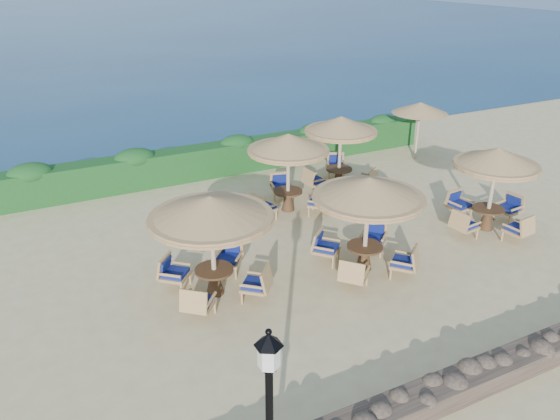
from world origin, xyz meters
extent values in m
plane|color=#D4C087|center=(0.00, 0.00, 0.00)|extent=(120.00, 120.00, 0.00)
plane|color=#0C2B4F|center=(0.00, 70.00, 0.00)|extent=(160.00, 160.00, 0.00)
cube|color=#143F19|center=(0.00, 7.20, 0.60)|extent=(18.00, 0.90, 1.20)
cube|color=brown|center=(0.00, -6.20, 0.22)|extent=(15.00, 0.65, 0.44)
cylinder|color=silver|center=(-4.80, -6.80, 2.98)|extent=(0.30, 0.30, 0.36)
cone|color=black|center=(-4.80, -6.80, 3.22)|extent=(0.40, 0.40, 0.18)
cylinder|color=tan|center=(7.80, 5.20, 1.10)|extent=(0.10, 0.10, 2.20)
cone|color=olive|center=(7.80, 5.20, 2.18)|extent=(2.30, 2.30, 0.45)
cylinder|color=tan|center=(-3.43, -0.78, 1.20)|extent=(0.12, 0.12, 2.40)
cone|color=olive|center=(-3.43, -0.78, 2.38)|extent=(3.03, 3.03, 0.55)
cylinder|color=olive|center=(-3.43, -0.78, 2.10)|extent=(2.97, 2.97, 0.14)
cylinder|color=#4A2F1A|center=(-3.43, -0.78, 0.68)|extent=(0.96, 0.96, 0.06)
cone|color=#4A2F1A|center=(-3.43, -0.78, 0.33)|extent=(0.44, 0.44, 0.64)
cylinder|color=tan|center=(0.59, -1.44, 1.20)|extent=(0.12, 0.12, 2.40)
cone|color=olive|center=(0.59, -1.44, 2.38)|extent=(2.93, 2.93, 0.55)
cylinder|color=olive|center=(0.59, -1.44, 2.10)|extent=(2.87, 2.87, 0.14)
cylinder|color=#4A2F1A|center=(0.59, -1.44, 0.68)|extent=(0.96, 0.96, 0.06)
cone|color=#4A2F1A|center=(0.59, -1.44, 0.33)|extent=(0.44, 0.44, 0.64)
cylinder|color=tan|center=(5.40, -1.12, 1.20)|extent=(0.12, 0.12, 2.40)
cone|color=olive|center=(5.40, -1.12, 2.38)|extent=(2.53, 2.53, 0.55)
cylinder|color=olive|center=(5.40, -1.12, 2.10)|extent=(2.48, 2.48, 0.14)
cylinder|color=#4A2F1A|center=(5.40, -1.12, 0.68)|extent=(0.96, 0.96, 0.06)
cone|color=#4A2F1A|center=(5.40, -1.12, 0.33)|extent=(0.44, 0.44, 0.64)
cylinder|color=tan|center=(0.53, 2.90, 1.20)|extent=(0.12, 0.12, 2.40)
cone|color=olive|center=(0.53, 2.90, 2.38)|extent=(2.66, 2.66, 0.55)
cylinder|color=olive|center=(0.53, 2.90, 2.10)|extent=(2.60, 2.60, 0.14)
cylinder|color=#4A2F1A|center=(0.53, 2.90, 0.68)|extent=(0.96, 0.96, 0.06)
cone|color=#4A2F1A|center=(0.53, 2.90, 0.33)|extent=(0.44, 0.44, 0.64)
cylinder|color=tan|center=(3.19, 3.97, 1.20)|extent=(0.12, 0.12, 2.40)
cone|color=olive|center=(3.19, 3.97, 2.38)|extent=(2.62, 2.62, 0.55)
cylinder|color=olive|center=(3.19, 3.97, 2.10)|extent=(2.57, 2.57, 0.14)
cylinder|color=#4A2F1A|center=(3.19, 3.97, 0.68)|extent=(0.96, 0.96, 0.06)
cone|color=#4A2F1A|center=(3.19, 3.97, 0.33)|extent=(0.44, 0.44, 0.64)
camera|label=1|loc=(-7.19, -11.89, 7.59)|focal=35.00mm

